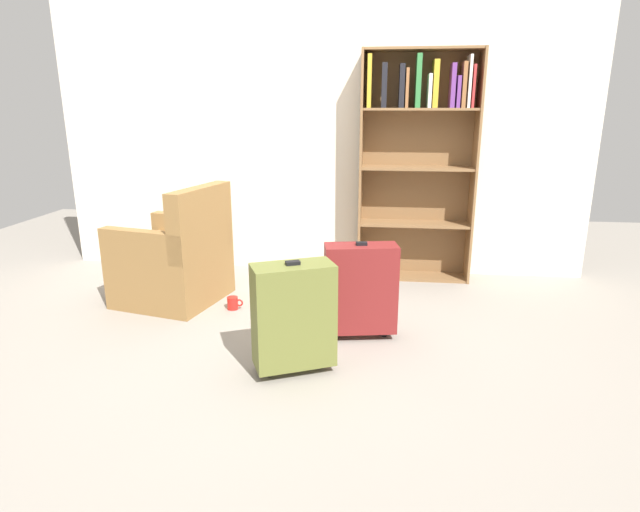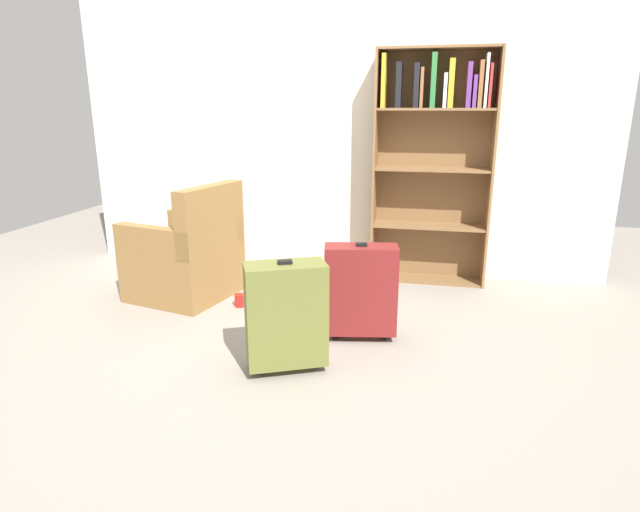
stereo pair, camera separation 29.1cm
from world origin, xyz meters
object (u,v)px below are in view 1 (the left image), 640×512
Objects in this scene: armchair at (176,261)px; suitcase_olive at (294,315)px; suitcase_dark_red at (361,288)px; mug at (233,303)px; bookshelf at (419,149)px.

armchair is 1.49m from suitcase_olive.
suitcase_olive is at bearing -124.50° from suitcase_dark_red.
mug is 1.11m from suitcase_olive.
mug is (-1.37, -0.96, -1.07)m from bookshelf.
bookshelf is at bearing 67.59° from suitcase_olive.
bookshelf is 2.89× the size of suitcase_olive.
armchair is 1.37× the size of suitcase_olive.
suitcase_dark_red is at bearing -21.24° from mug.
armchair reaches higher than suitcase_olive.
bookshelf is at bearing 35.06° from mug.
mug is (0.48, -0.14, -0.27)m from armchair.
suitcase_dark_red is (0.96, -0.37, 0.29)m from mug.
bookshelf is 1.99m from mug.
mug is 0.19× the size of suitcase_dark_red.
bookshelf reaches higher than armchair.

